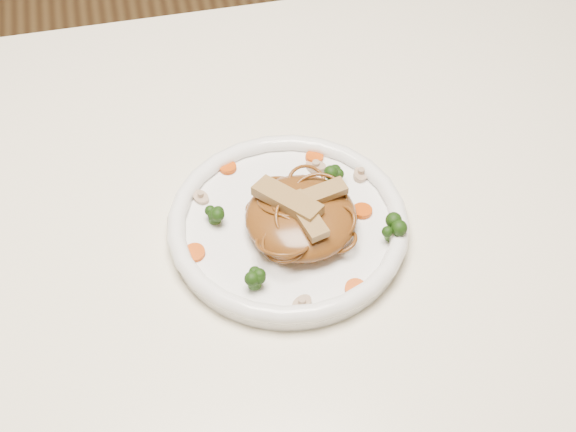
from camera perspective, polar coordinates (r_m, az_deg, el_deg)
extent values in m
cube|color=#F3E8CE|center=(0.96, -4.30, -1.71)|extent=(1.20, 0.80, 0.04)
cylinder|color=brown|center=(1.58, 14.02, 2.43)|extent=(0.06, 0.06, 0.71)
cylinder|color=white|center=(0.93, 0.00, -0.88)|extent=(0.34, 0.34, 0.02)
ellipsoid|color=brown|center=(0.91, 0.88, -0.08)|extent=(0.13, 0.13, 0.04)
cube|color=tan|center=(0.90, 2.08, 1.47)|extent=(0.06, 0.03, 0.01)
cube|color=tan|center=(0.89, -0.04, 1.07)|extent=(0.07, 0.08, 0.01)
cube|color=tan|center=(0.88, 1.22, 0.03)|extent=(0.04, 0.07, 0.01)
cylinder|color=#CE4007|center=(0.99, 1.76, 3.91)|extent=(0.03, 0.03, 0.00)
cylinder|color=#CE4007|center=(0.90, -6.22, -2.44)|extent=(0.03, 0.03, 0.00)
cylinder|color=#CE4007|center=(0.94, 4.94, 0.35)|extent=(0.02, 0.02, 0.00)
cylinder|color=#CE4007|center=(0.98, -4.01, 3.21)|extent=(0.02, 0.02, 0.00)
cylinder|color=#CE4007|center=(0.87, 4.51, -4.83)|extent=(0.02, 0.02, 0.00)
cylinder|color=#C0AD90|center=(0.86, 0.93, -5.86)|extent=(0.03, 0.03, 0.01)
cylinder|color=#C0AD90|center=(0.97, 4.86, 2.78)|extent=(0.03, 0.03, 0.01)
cylinder|color=#C0AD90|center=(0.95, -5.79, 1.23)|extent=(0.03, 0.03, 0.01)
cylinder|color=#C0AD90|center=(0.98, 1.86, 3.28)|extent=(0.04, 0.04, 0.01)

